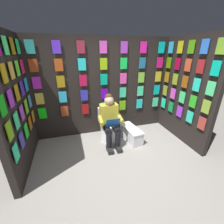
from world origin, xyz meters
The scene contains 7 objects.
ground_plane centered at (0.00, 0.00, 0.00)m, with size 30.00×30.00×0.00m, color gray.
display_wall_back centered at (0.00, -1.70, 1.19)m, with size 3.49×0.14×2.38m.
display_wall_left centered at (-1.74, -0.83, 1.20)m, with size 0.14×1.66×2.38m.
display_wall_right centered at (1.74, -0.83, 1.20)m, with size 0.14×1.66×2.38m.
toilet centered at (0.01, -1.26, 0.33)m, with size 0.41×0.55×0.77m.
person_reading centered at (0.01, -1.03, 0.60)m, with size 0.53×0.68×1.19m.
comic_longbox_near centered at (-0.52, -1.03, 0.17)m, with size 0.39×0.75×0.33m.
Camera 1 is at (0.83, 1.92, 2.06)m, focal length 24.06 mm.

